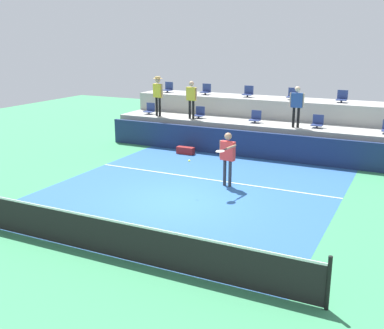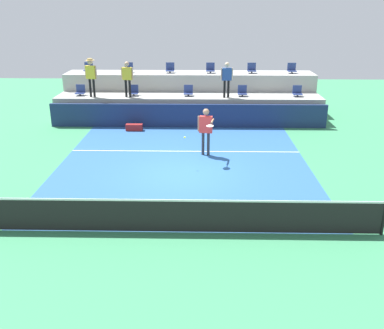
{
  "view_description": "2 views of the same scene",
  "coord_description": "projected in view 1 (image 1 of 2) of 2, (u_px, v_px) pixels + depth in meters",
  "views": [
    {
      "loc": [
        6.31,
        -11.84,
        4.83
      ],
      "look_at": [
        0.6,
        -0.24,
        1.28
      ],
      "focal_mm": 43.54,
      "sensor_mm": 36.0,
      "label": 1
    },
    {
      "loc": [
        0.63,
        -13.56,
        5.45
      ],
      "look_at": [
        0.35,
        -1.34,
        0.85
      ],
      "focal_mm": 39.84,
      "sensor_mm": 36.0,
      "label": 2
    }
  ],
  "objects": [
    {
      "name": "seating_tier_lower",
      "position": [
        256.0,
        136.0,
        20.36
      ],
      "size": [
        13.0,
        1.8,
        1.25
      ],
      "primitive_type": "cube",
      "color": "#9E9E99",
      "rests_on": "ground_plane"
    },
    {
      "name": "spectator_leaning_on_rail",
      "position": [
        191.0,
        96.0,
        20.78
      ],
      "size": [
        0.59,
        0.25,
        1.69
      ],
      "color": "black",
      "rests_on": "seating_tier_lower"
    },
    {
      "name": "stadium_chair_upper_right",
      "position": [
        342.0,
        97.0,
        20.03
      ],
      "size": [
        0.44,
        0.4,
        0.52
      ],
      "color": "#2D2D33",
      "rests_on": "seating_tier_upper"
    },
    {
      "name": "stadium_chair_lower_right",
      "position": [
        318.0,
        122.0,
        18.96
      ],
      "size": [
        0.44,
        0.4,
        0.52
      ],
      "color": "#2D2D33",
      "rests_on": "seating_tier_lower"
    },
    {
      "name": "stadium_chair_upper_mid_right",
      "position": [
        293.0,
        95.0,
        20.95
      ],
      "size": [
        0.44,
        0.4,
        0.52
      ],
      "color": "#2D2D33",
      "rests_on": "seating_tier_upper"
    },
    {
      "name": "tennis_ball",
      "position": [
        189.0,
        161.0,
        14.48
      ],
      "size": [
        0.07,
        0.07,
        0.07
      ],
      "color": "#CCE033"
    },
    {
      "name": "spectator_in_white",
      "position": [
        297.0,
        103.0,
        18.76
      ],
      "size": [
        0.59,
        0.25,
        1.67
      ],
      "color": "black",
      "rests_on": "seating_tier_lower"
    },
    {
      "name": "stadium_chair_upper_mid_left",
      "position": [
        248.0,
        92.0,
        21.85
      ],
      "size": [
        0.44,
        0.4,
        0.52
      ],
      "color": "#2D2D33",
      "rests_on": "seating_tier_upper"
    },
    {
      "name": "stadium_chair_lower_left",
      "position": [
        199.0,
        113.0,
        21.23
      ],
      "size": [
        0.44,
        0.4,
        0.52
      ],
      "color": "#2D2D33",
      "rests_on": "seating_tier_lower"
    },
    {
      "name": "court_inner_paint",
      "position": [
        192.0,
        191.0,
        15.07
      ],
      "size": [
        9.0,
        10.0,
        0.01
      ],
      "primitive_type": "cube",
      "color": "#285693",
      "rests_on": "ground_plane"
    },
    {
      "name": "stadium_chair_lower_center",
      "position": [
        256.0,
        118.0,
        20.09
      ],
      "size": [
        0.44,
        0.4,
        0.52
      ],
      "color": "#2D2D33",
      "rests_on": "seating_tier_lower"
    },
    {
      "name": "spectator_with_hat",
      "position": [
        158.0,
        92.0,
        21.48
      ],
      "size": [
        0.61,
        0.52,
        1.83
      ],
      "color": "black",
      "rests_on": "seating_tier_lower"
    },
    {
      "name": "ground_plane",
      "position": [
        178.0,
        201.0,
        14.21
      ],
      "size": [
        40.0,
        40.0,
        0.0
      ],
      "primitive_type": "plane",
      "color": "#388456"
    },
    {
      "name": "seating_tier_upper",
      "position": [
        268.0,
        120.0,
        21.8
      ],
      "size": [
        13.0,
        1.8,
        2.1
      ],
      "primitive_type": "cube",
      "color": "#9E9E99",
      "rests_on": "ground_plane"
    },
    {
      "name": "sponsor_backboard",
      "position": [
        246.0,
        144.0,
        19.25
      ],
      "size": [
        13.0,
        0.16,
        1.1
      ],
      "primitive_type": "cube",
      "color": "navy",
      "rests_on": "ground_plane"
    },
    {
      "name": "tennis_player",
      "position": [
        227.0,
        154.0,
        15.28
      ],
      "size": [
        0.62,
        1.29,
        1.82
      ],
      "color": "#2D2D33",
      "rests_on": "ground_plane"
    },
    {
      "name": "stadium_chair_lower_far_left",
      "position": [
        150.0,
        109.0,
        22.36
      ],
      "size": [
        0.44,
        0.4,
        0.52
      ],
      "color": "#2D2D33",
      "rests_on": "seating_tier_lower"
    },
    {
      "name": "equipment_bag",
      "position": [
        185.0,
        150.0,
        19.84
      ],
      "size": [
        0.76,
        0.28,
        0.3
      ],
      "primitive_type": "cube",
      "color": "maroon",
      "rests_on": "ground_plane"
    },
    {
      "name": "tennis_net",
      "position": [
        96.0,
        233.0,
        10.62
      ],
      "size": [
        10.48,
        0.08,
        1.07
      ],
      "color": "black",
      "rests_on": "ground_plane"
    },
    {
      "name": "court_service_line",
      "position": [
        210.0,
        180.0,
        16.28
      ],
      "size": [
        9.0,
        0.06,
        0.0
      ],
      "primitive_type": "cube",
      "color": "white",
      "rests_on": "ground_plane"
    },
    {
      "name": "stadium_chair_upper_far_left",
      "position": [
        168.0,
        88.0,
        23.68
      ],
      "size": [
        0.44,
        0.4,
        0.52
      ],
      "color": "#2D2D33",
      "rests_on": "seating_tier_upper"
    },
    {
      "name": "stadium_chair_upper_left",
      "position": [
        206.0,
        90.0,
        22.78
      ],
      "size": [
        0.44,
        0.4,
        0.52
      ],
      "color": "#2D2D33",
      "rests_on": "seating_tier_upper"
    }
  ]
}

